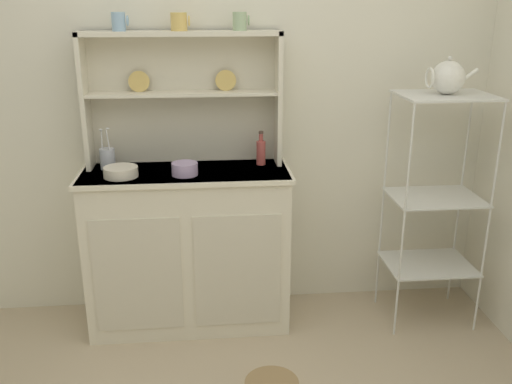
% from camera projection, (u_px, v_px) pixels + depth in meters
% --- Properties ---
extents(wall_back, '(3.84, 0.05, 2.50)m').
position_uv_depth(wall_back, '(205.00, 95.00, 3.09)').
color(wall_back, silver).
rests_on(wall_back, ground).
extents(hutch_cabinet, '(1.10, 0.45, 0.90)m').
position_uv_depth(hutch_cabinet, '(189.00, 247.00, 3.09)').
color(hutch_cabinet, silver).
rests_on(hutch_cabinet, ground).
extents(hutch_shelf_unit, '(1.03, 0.18, 0.70)m').
position_uv_depth(hutch_shelf_unit, '(183.00, 88.00, 2.97)').
color(hutch_shelf_unit, beige).
rests_on(hutch_shelf_unit, hutch_cabinet).
extents(bakers_rack, '(0.48, 0.37, 1.29)m').
position_uv_depth(bakers_rack, '(436.00, 186.00, 3.03)').
color(bakers_rack, silver).
rests_on(bakers_rack, ground).
extents(cup_sky_0, '(0.08, 0.07, 0.09)m').
position_uv_depth(cup_sky_0, '(119.00, 22.00, 2.80)').
color(cup_sky_0, '#8EB2D1').
rests_on(cup_sky_0, hutch_shelf_unit).
extents(cup_gold_1, '(0.10, 0.08, 0.09)m').
position_uv_depth(cup_gold_1, '(179.00, 22.00, 2.83)').
color(cup_gold_1, '#DBB760').
rests_on(cup_gold_1, hutch_shelf_unit).
extents(cup_sage_2, '(0.09, 0.07, 0.09)m').
position_uv_depth(cup_sage_2, '(240.00, 21.00, 2.85)').
color(cup_sage_2, '#9EB78E').
rests_on(cup_sage_2, hutch_shelf_unit).
extents(bowl_mixing_large, '(0.17, 0.17, 0.05)m').
position_uv_depth(bowl_mixing_large, '(121.00, 172.00, 2.85)').
color(bowl_mixing_large, silver).
rests_on(bowl_mixing_large, hutch_cabinet).
extents(bowl_floral_medium, '(0.13, 0.13, 0.06)m').
position_uv_depth(bowl_floral_medium, '(185.00, 169.00, 2.87)').
color(bowl_floral_medium, '#B79ECC').
rests_on(bowl_floral_medium, hutch_cabinet).
extents(jam_bottle, '(0.05, 0.05, 0.18)m').
position_uv_depth(jam_bottle, '(261.00, 151.00, 3.05)').
color(jam_bottle, '#B74C47').
rests_on(jam_bottle, hutch_cabinet).
extents(utensil_jar, '(0.08, 0.08, 0.23)m').
position_uv_depth(utensil_jar, '(108.00, 158.00, 2.97)').
color(utensil_jar, '#B2B7C6').
rests_on(utensil_jar, hutch_cabinet).
extents(porcelain_teapot, '(0.26, 0.17, 0.19)m').
position_uv_depth(porcelain_teapot, '(448.00, 77.00, 2.84)').
color(porcelain_teapot, white).
rests_on(porcelain_teapot, bakers_rack).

